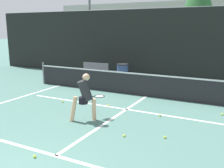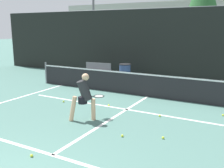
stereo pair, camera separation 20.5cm
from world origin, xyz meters
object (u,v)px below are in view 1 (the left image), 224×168
Objects in this scene: courtside_bench at (95,70)px; parked_car at (157,59)px; player_practicing at (85,95)px; trash_bin at (122,72)px.

parked_car is (1.84, 5.36, 0.14)m from courtside_bench.
trash_bin is at bearing 69.28° from player_practicing.
courtside_bench is at bearing 83.04° from player_practicing.
trash_bin is 5.23m from parked_car.
player_practicing is at bearing -67.56° from courtside_bench.
parked_car is at bearing 87.67° from trash_bin.
player_practicing is 0.33× the size of parked_car.
parked_car is at bearing 61.46° from player_practicing.
player_practicing is 0.94× the size of courtside_bench.
parked_car is at bearing 64.77° from courtside_bench.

